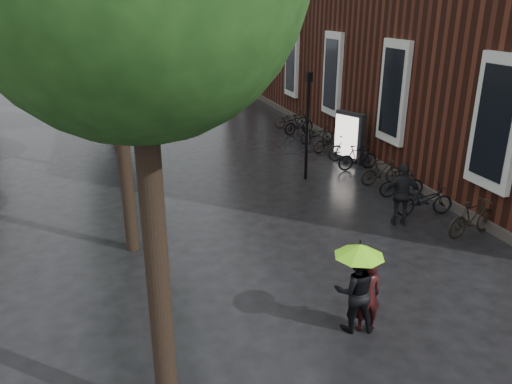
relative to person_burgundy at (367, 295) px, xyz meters
name	(u,v)px	position (x,y,z in m)	size (l,w,h in m)	color
brick_building	(391,2)	(10.48, 17.25, 5.24)	(10.20, 33.20, 12.00)	#38160F
person_burgundy	(367,295)	(0.00, 0.00, 0.00)	(0.55, 0.36, 1.50)	black
person_black	(355,291)	(-0.22, 0.08, 0.09)	(0.82, 0.64, 1.69)	black
lime_umbrella	(360,250)	(-0.19, 0.09, 0.94)	(0.96, 0.96, 1.42)	black
pedestrian_walking	(402,195)	(3.36, 4.09, 0.16)	(1.06, 0.44, 1.82)	black
parked_bicycles	(351,153)	(4.60, 9.54, -0.28)	(2.22, 13.96, 1.05)	black
ad_lightbox	(349,137)	(4.73, 10.02, 0.25)	(0.30, 1.32, 1.99)	black
lamp_post	(308,116)	(2.28, 8.53, 1.55)	(0.20, 0.20, 3.80)	black
cycle_sign	(122,103)	(-3.57, 16.70, 0.84)	(0.13, 0.44, 2.41)	#262628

